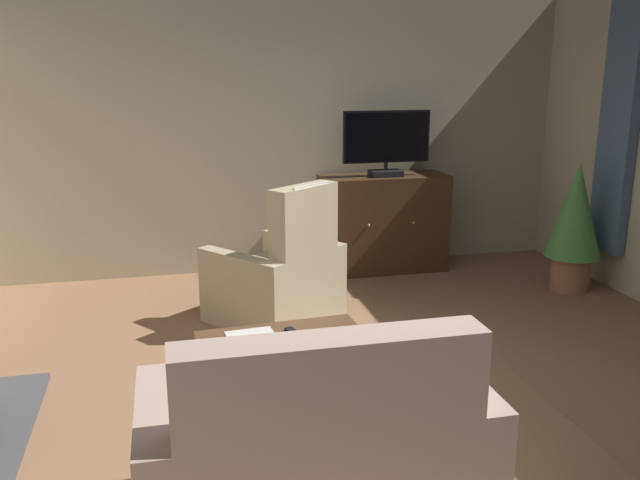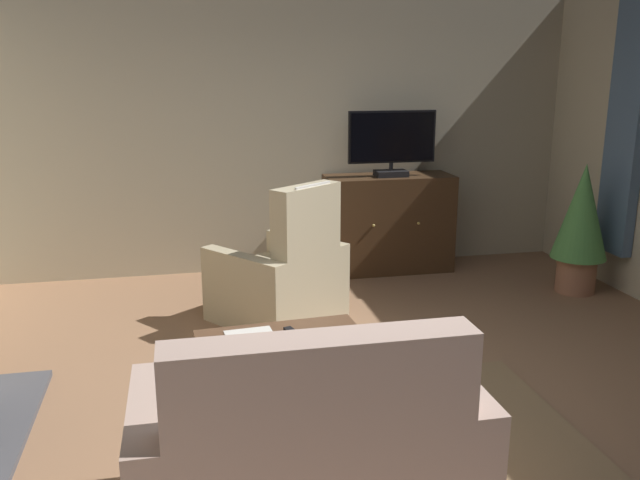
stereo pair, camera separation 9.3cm
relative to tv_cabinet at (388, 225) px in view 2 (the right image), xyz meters
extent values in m
cube|color=#936B4C|center=(-0.98, -2.70, -0.49)|extent=(6.50, 6.60, 0.04)
cube|color=#B2A88E|center=(-0.98, 0.35, 0.92)|extent=(6.50, 0.10, 2.78)
cube|color=slate|center=(1.90, -1.01, 1.06)|extent=(0.10, 0.44, 2.34)
cube|color=#8E704C|center=(-1.11, -3.18, -0.47)|extent=(2.47, 1.68, 0.01)
cube|color=black|center=(0.00, 0.00, -0.44)|extent=(1.24, 0.44, 0.06)
cube|color=#422B19|center=(0.00, 0.00, 0.02)|extent=(1.30, 0.50, 0.99)
sphere|color=tan|center=(-0.23, -0.26, 0.07)|extent=(0.03, 0.03, 0.03)
sphere|color=tan|center=(0.23, -0.26, 0.07)|extent=(0.03, 0.03, 0.03)
cube|color=black|center=(0.00, -0.05, 0.55)|extent=(0.32, 0.20, 0.06)
cylinder|color=black|center=(0.00, -0.05, 0.62)|extent=(0.04, 0.04, 0.08)
cube|color=black|center=(0.00, -0.05, 0.92)|extent=(0.89, 0.05, 0.51)
cube|color=black|center=(0.00, -0.08, 0.92)|extent=(0.85, 0.01, 0.47)
cube|color=brown|center=(-1.51, -2.54, -0.05)|extent=(1.08, 0.55, 0.03)
cylinder|color=brown|center=(-1.05, -2.32, -0.27)|extent=(0.04, 0.04, 0.40)
cylinder|color=brown|center=(-1.99, -2.39, -0.27)|extent=(0.04, 0.04, 0.40)
cylinder|color=brown|center=(-1.03, -2.70, -0.27)|extent=(0.04, 0.04, 0.40)
cylinder|color=brown|center=(-1.97, -2.77, -0.27)|extent=(0.04, 0.04, 0.40)
cube|color=black|center=(-1.43, -2.54, -0.03)|extent=(0.10, 0.18, 0.02)
cube|color=silver|center=(-1.70, -2.50, -0.04)|extent=(0.32, 0.25, 0.01)
cube|color=#BC9E8E|center=(-1.56, -3.70, -0.25)|extent=(1.28, 0.85, 0.44)
cube|color=#BC9E8E|center=(-1.56, -4.03, 0.27)|extent=(1.28, 0.20, 0.61)
cube|color=#BC9E8E|center=(-2.28, -3.70, -0.14)|extent=(0.15, 0.85, 0.66)
cube|color=#BC9E8E|center=(-0.85, -3.70, -0.14)|extent=(0.15, 0.85, 0.66)
cube|color=slate|center=(-1.86, -3.83, 0.08)|extent=(0.37, 0.17, 0.36)
cube|color=tan|center=(-1.33, -1.12, -0.26)|extent=(1.02, 1.07, 0.43)
cube|color=tan|center=(-1.12, -1.40, 0.33)|extent=(0.61, 0.53, 0.74)
cube|color=tan|center=(-1.63, -1.36, -0.16)|extent=(0.63, 0.76, 0.63)
cube|color=tan|center=(-1.03, -0.89, -0.16)|extent=(0.63, 0.76, 0.63)
cube|color=white|center=(-1.08, -1.45, 0.60)|extent=(0.32, 0.25, 0.24)
cylinder|color=#99664C|center=(1.53, -1.04, -0.31)|extent=(0.36, 0.36, 0.33)
cone|color=#4C8E47|center=(1.53, -1.04, 0.30)|extent=(0.51, 0.51, 0.88)
camera|label=1|loc=(-2.17, -6.41, 1.61)|focal=37.62mm
camera|label=2|loc=(-2.08, -6.43, 1.61)|focal=37.62mm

